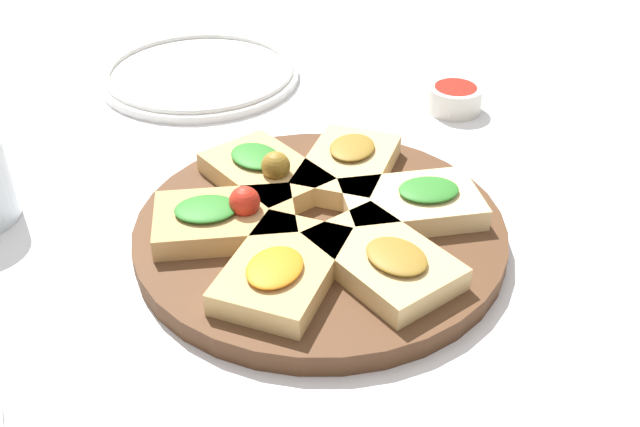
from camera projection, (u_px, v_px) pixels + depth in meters
ground_plane at (320, 240)px, 0.68m from camera, size 3.00×3.00×0.00m
serving_board at (320, 232)px, 0.68m from camera, size 0.33×0.33×0.02m
focaccia_slice_0 at (225, 218)px, 0.66m from camera, size 0.14×0.14×0.04m
focaccia_slice_1 at (282, 269)px, 0.60m from camera, size 0.14×0.11×0.03m
focaccia_slice_2 at (384, 260)px, 0.61m from camera, size 0.10×0.14×0.03m
focaccia_slice_3 at (413, 203)px, 0.68m from camera, size 0.14×0.14×0.03m
focaccia_slice_4 at (348, 165)px, 0.73m from camera, size 0.14×0.12×0.03m
focaccia_slice_5 at (265, 172)px, 0.72m from camera, size 0.10×0.14×0.04m
plate_right at (200, 73)px, 0.96m from camera, size 0.25×0.25×0.02m
dipping_bowl at (455, 98)px, 0.89m from camera, size 0.06×0.06×0.03m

